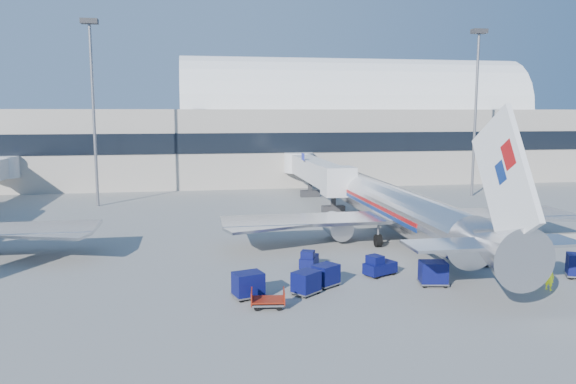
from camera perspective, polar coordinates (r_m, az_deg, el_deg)
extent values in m
plane|color=gray|center=(44.22, 1.42, -7.04)|extent=(260.00, 260.00, 0.00)
cube|color=#B2AA9E|center=(99.47, -19.42, 4.44)|extent=(170.00, 28.00, 12.00)
cube|color=black|center=(85.71, -21.00, 4.52)|extent=(170.00, 0.40, 3.00)
cylinder|color=white|center=(101.88, 6.49, 8.30)|extent=(60.00, 18.00, 18.00)
cylinder|color=silver|center=(51.97, 11.03, -1.63)|extent=(3.80, 28.00, 3.80)
sphere|color=silver|center=(65.10, 6.69, 0.41)|extent=(3.72, 3.72, 3.72)
cone|color=silver|center=(36.81, 20.43, -5.37)|extent=(3.80, 6.00, 3.80)
cube|color=#A50C0F|center=(52.85, 10.65, -1.19)|extent=(3.85, 20.16, 0.32)
cube|color=navy|center=(52.91, 10.64, -1.58)|extent=(3.85, 20.16, 0.32)
cube|color=white|center=(35.65, 21.18, 1.35)|extent=(0.35, 7.79, 8.74)
cube|color=silver|center=(37.19, 20.06, -4.90)|extent=(11.00, 3.00, 0.18)
cube|color=silver|center=(51.15, 11.40, -2.48)|extent=(32.00, 5.00, 0.28)
cylinder|color=#B7B7BC|center=(51.07, 4.98, -3.46)|extent=(2.10, 3.80, 2.10)
cylinder|color=#B7B7BC|center=(54.85, 16.19, -2.94)|extent=(2.10, 3.80, 2.10)
cylinder|color=black|center=(62.64, 7.42, -2.18)|extent=(0.40, 0.90, 0.90)
cube|color=silver|center=(74.00, 2.74, 2.23)|extent=(2.70, 24.00, 2.70)
cube|color=silver|center=(62.21, 5.15, 1.09)|extent=(3.40, 3.20, 3.20)
cylinder|color=silver|center=(85.21, 1.08, 3.01)|extent=(4.40, 4.40, 3.00)
cube|color=#2D2D30|center=(64.62, 4.63, -0.61)|extent=(0.50, 0.50, 3.00)
cube|color=#2D2D30|center=(64.84, 4.62, -1.79)|extent=(2.60, 1.00, 0.90)
cube|color=#2D2D30|center=(77.16, 2.25, 0.83)|extent=(0.50, 0.50, 3.00)
cube|color=#2D2D30|center=(77.35, 2.25, -0.16)|extent=(2.60, 1.00, 0.90)
cube|color=navy|center=(73.51, 1.53, 3.61)|extent=(0.12, 1.40, 0.90)
cylinder|color=silver|center=(87.72, -27.01, 2.27)|extent=(4.40, 4.40, 3.00)
cylinder|color=slate|center=(72.84, -19.12, 7.22)|extent=(0.36, 0.36, 22.00)
cube|color=#2D2D30|center=(73.63, -19.54, 16.04)|extent=(2.00, 1.20, 0.60)
cylinder|color=slate|center=(81.43, 18.49, 7.30)|extent=(0.36, 0.36, 22.00)
cube|color=#2D2D30|center=(82.13, 18.85, 15.20)|extent=(2.00, 1.20, 0.60)
cube|color=#9E9E96|center=(52.33, 20.77, -4.68)|extent=(3.00, 0.55, 0.90)
cube|color=#9E9E96|center=(54.06, 23.80, -4.45)|extent=(3.00, 0.55, 0.90)
cube|color=#9E9E96|center=(55.93, 26.63, -4.22)|extent=(3.00, 0.55, 0.90)
cube|color=#090C45|center=(40.86, 9.33, -7.60)|extent=(2.64, 2.10, 0.77)
cube|color=#090C45|center=(40.35, 8.83, -6.89)|extent=(1.28, 1.33, 0.72)
cylinder|color=black|center=(41.82, 9.68, -7.64)|extent=(0.62, 0.46, 0.58)
cube|color=#090C45|center=(45.37, 18.95, -6.38)|extent=(2.56, 2.13, 0.75)
cube|color=#090C45|center=(45.24, 18.35, -5.61)|extent=(1.27, 1.31, 0.70)
cylinder|color=black|center=(45.88, 19.95, -6.62)|extent=(0.59, 0.47, 0.56)
cube|color=#090C45|center=(42.34, 2.15, -7.01)|extent=(1.87, 2.42, 0.71)
cube|color=#090C45|center=(41.75, 2.02, -6.42)|extent=(1.20, 1.16, 0.66)
cylinder|color=black|center=(43.21, 1.81, -7.05)|extent=(0.40, 0.57, 0.53)
cube|color=#090C45|center=(37.89, 3.85, -8.32)|extent=(2.04, 1.94, 1.30)
cube|color=slate|center=(38.08, 3.84, -9.26)|extent=(2.14, 2.03, 0.09)
cylinder|color=black|center=(38.85, 3.92, -8.94)|extent=(0.38, 0.32, 0.36)
cube|color=#090C45|center=(36.25, 1.84, -9.06)|extent=(2.05, 2.00, 1.31)
cube|color=slate|center=(36.45, 1.84, -10.05)|extent=(2.15, 2.10, 0.09)
cylinder|color=black|center=(37.21, 1.86, -9.69)|extent=(0.37, 0.34, 0.36)
cube|color=#090C45|center=(35.59, -4.07, -9.27)|extent=(2.09, 1.82, 1.43)
cube|color=slate|center=(35.81, -4.06, -10.37)|extent=(2.20, 1.90, 0.10)
cylinder|color=black|center=(36.54, -3.36, -10.02)|extent=(0.42, 0.26, 0.39)
cube|color=#090C45|center=(39.23, 14.53, -7.87)|extent=(1.97, 1.66, 1.42)
cube|color=slate|center=(39.43, 14.49, -8.87)|extent=(2.08, 1.72, 0.10)
cylinder|color=black|center=(40.10, 15.26, -8.64)|extent=(0.41, 0.22, 0.39)
cube|color=slate|center=(34.04, -2.06, -11.17)|extent=(2.17, 1.61, 0.11)
cube|color=maroon|center=(33.98, -2.06, -10.87)|extent=(2.18, 1.66, 0.07)
cylinder|color=black|center=(34.57, -0.98, -11.09)|extent=(0.38, 0.19, 0.37)
imported|color=#C8EA18|center=(40.86, 25.01, -7.80)|extent=(0.64, 0.76, 1.78)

